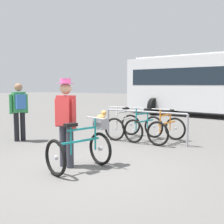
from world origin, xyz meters
name	(u,v)px	position (x,y,z in m)	size (l,w,h in m)	color
ground_plane	(87,168)	(0.00, 0.00, 0.00)	(80.00, 80.00, 0.00)	#605E5B
bike_rack_rail	(145,119)	(-0.01, 2.88, 0.64)	(2.50, 0.22, 0.88)	#99999E
racked_bike_white	(123,126)	(-0.81, 3.11, 0.37)	(0.68, 1.10, 0.97)	black
racked_bike_teal	(144,128)	(-0.11, 3.06, 0.37)	(0.87, 1.20, 0.97)	black
racked_bike_orange	(167,130)	(0.59, 3.02, 0.37)	(0.83, 1.19, 0.97)	black
featured_bicycle	(85,144)	(-0.03, -0.05, 0.49)	(0.96, 1.26, 1.09)	black
person_with_featured_bike	(66,119)	(-0.41, -0.11, 0.95)	(0.53, 0.32, 1.72)	#383842
pedestrian_with_backpack	(19,108)	(-3.15, 1.23, 0.94)	(0.42, 0.49, 1.64)	black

